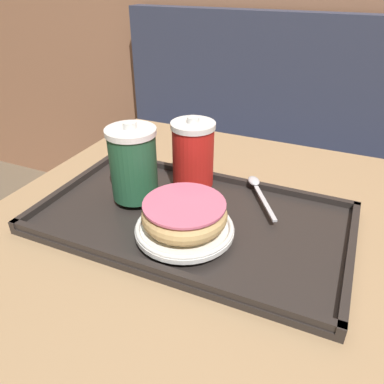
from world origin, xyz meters
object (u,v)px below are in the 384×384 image
object	(u,v)px
donut_chocolate_glazed	(185,214)
spoon	(257,187)
coffee_cup_rear	(193,154)
coffee_cup_front	(133,163)

from	to	relation	value
donut_chocolate_glazed	spoon	world-z (taller)	donut_chocolate_glazed
coffee_cup_rear	donut_chocolate_glazed	distance (m)	0.16
coffee_cup_rear	spoon	distance (m)	0.14
donut_chocolate_glazed	spoon	xyz separation A→B (m)	(0.07, 0.18, -0.03)
spoon	coffee_cup_front	bearing A→B (deg)	88.08
donut_chocolate_glazed	coffee_cup_front	bearing A→B (deg)	153.72
coffee_cup_front	coffee_cup_rear	size ratio (longest dim) A/B	1.05
coffee_cup_front	donut_chocolate_glazed	distance (m)	0.15
coffee_cup_front	spoon	bearing A→B (deg)	29.59
coffee_cup_rear	spoon	bearing A→B (deg)	12.92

